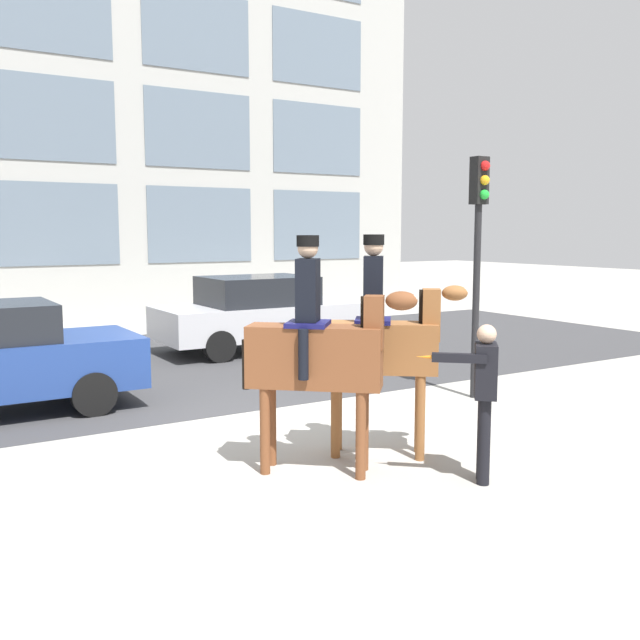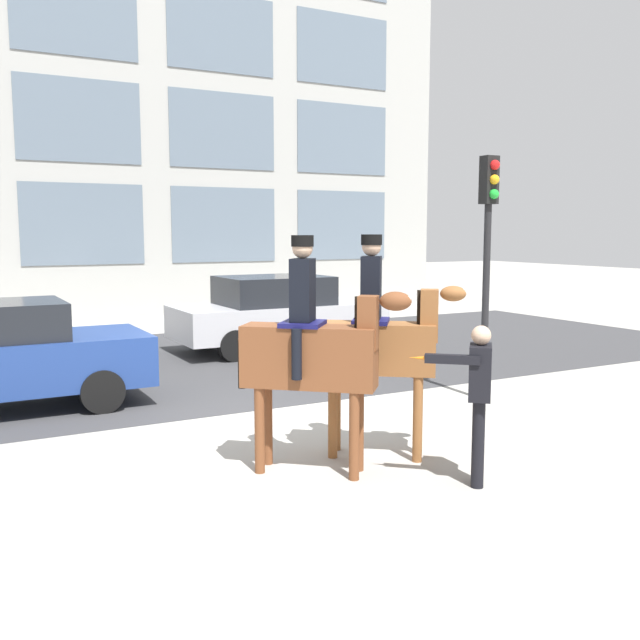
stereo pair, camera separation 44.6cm
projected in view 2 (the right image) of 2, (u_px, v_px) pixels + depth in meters
ground_plane at (264, 420)px, 9.98m from camera, size 80.00×80.00×0.00m
road_surface at (166, 364)px, 14.12m from camera, size 24.93×8.50×0.01m
office_building_facade at (74, 26)px, 20.26m from camera, size 24.93×0.33×16.84m
mounted_horse_lead at (313, 350)px, 7.66m from camera, size 1.58×1.43×2.58m
mounted_horse_companion at (379, 341)px, 8.22m from camera, size 1.53×1.28×2.59m
pedestrian_bystander at (478, 392)px, 7.30m from camera, size 0.88×0.58×1.67m
street_car_far_lane at (277, 312)px, 15.81m from camera, size 4.62×2.06×1.64m
traffic_light at (488, 237)px, 10.87m from camera, size 0.24×0.29×3.75m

